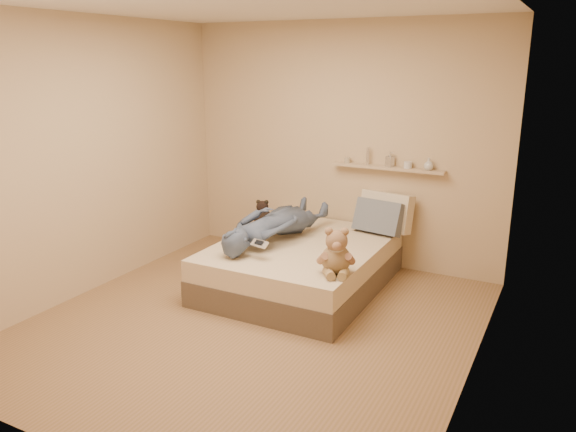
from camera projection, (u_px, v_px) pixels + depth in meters
The scene contains 10 objects.
room at pixel (250, 175), 4.48m from camera, with size 3.80×3.80×3.80m.
bed at pixel (301, 265), 5.57m from camera, with size 1.50×1.90×0.45m.
game_console at pixel (259, 244), 5.03m from camera, with size 0.18×0.10×0.06m.
teddy_bear at pixel (336, 255), 4.68m from camera, with size 0.33×0.34×0.41m.
dark_plush at pixel (263, 215), 6.02m from camera, with size 0.20×0.20×0.30m.
pillow_cream at pixel (386, 211), 5.90m from camera, with size 0.55×0.16×0.40m, color beige.
pillow_grey at pixel (379, 217), 5.80m from camera, with size 0.50×0.14×0.34m, color slate.
person at pixel (274, 223), 5.57m from camera, with size 0.54×1.47×0.35m, color #4A5675.
wall_shelf at pixel (387, 168), 5.86m from camera, with size 1.20×0.12×0.03m, color tan.
shelf_bottles at pixel (403, 162), 5.77m from camera, with size 0.98×0.13×0.19m.
Camera 1 is at (2.31, -3.76, 2.20)m, focal length 35.00 mm.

